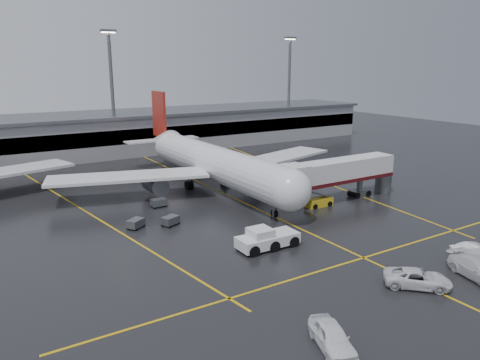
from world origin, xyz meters
TOP-DOWN VIEW (x-y plane):
  - ground at (0.00, 0.00)m, footprint 220.00×220.00m
  - apron_line_centre at (0.00, 0.00)m, footprint 0.25×90.00m
  - apron_line_stop at (0.00, -22.00)m, footprint 60.00×0.25m
  - apron_line_left at (-20.00, 10.00)m, footprint 9.99×69.35m
  - apron_line_right at (18.00, 10.00)m, footprint 7.57×69.64m
  - terminal at (0.00, 47.93)m, footprint 122.00×19.00m
  - light_mast_mid at (-5.00, 42.00)m, footprint 3.00×1.20m
  - light_mast_right at (40.00, 42.00)m, footprint 3.00×1.20m
  - main_airliner at (0.00, 9.70)m, footprint 48.80×45.60m
  - jet_bridge at (11.87, -6.00)m, footprint 19.90×3.40m
  - pushback_tractor at (-6.74, -14.78)m, footprint 6.71×2.96m
  - belt_loader at (7.83, -6.49)m, footprint 3.84×1.89m
  - service_van_a at (-0.68, -28.77)m, footprint 5.82×5.77m
  - service_van_b at (5.27, -30.70)m, footprint 3.94×6.57m
  - service_van_c at (9.05, -28.21)m, footprint 4.88×4.27m
  - service_van_d at (-13.08, -31.48)m, footprint 3.57×5.35m
  - baggage_cart_a at (-12.41, -2.96)m, footprint 2.35×1.97m
  - baggage_cart_b at (-16.27, -1.76)m, footprint 2.39×2.19m
  - baggage_cart_c at (-10.79, 4.69)m, footprint 2.05×1.38m

SIDE VIEW (x-z plane):
  - ground at x=0.00m, z-range 0.00..0.00m
  - apron_line_centre at x=0.00m, z-range 0.00..0.02m
  - apron_line_stop at x=0.00m, z-range 0.00..0.02m
  - apron_line_left at x=-20.00m, z-range 0.00..0.02m
  - apron_line_right at x=18.00m, z-range 0.00..0.02m
  - belt_loader at x=7.83m, z-range -0.61..1.79m
  - baggage_cart_a at x=-12.41m, z-range 0.07..1.19m
  - baggage_cart_b at x=-16.27m, z-range 0.07..1.19m
  - baggage_cart_c at x=-10.79m, z-range 0.07..1.19m
  - service_van_a at x=-0.68m, z-range 0.00..1.56m
  - service_van_c at x=9.05m, z-range 0.00..1.60m
  - service_van_d at x=-13.08m, z-range 0.00..1.69m
  - service_van_b at x=5.27m, z-range 0.00..1.78m
  - pushback_tractor at x=-6.74m, z-range -0.24..2.14m
  - jet_bridge at x=11.87m, z-range 0.91..6.96m
  - main_airliner at x=0.00m, z-range -2.84..11.26m
  - terminal at x=0.00m, z-range 0.02..8.62m
  - light_mast_mid at x=-5.00m, z-range 1.75..27.20m
  - light_mast_right at x=40.00m, z-range 1.75..27.20m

